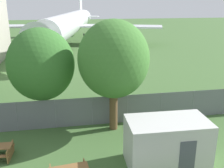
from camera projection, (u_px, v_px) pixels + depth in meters
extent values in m
cylinder|color=slate|center=(17.00, 117.00, 17.57)|extent=(0.07, 0.07, 2.08)
cylinder|color=slate|center=(55.00, 114.00, 18.01)|extent=(0.07, 0.07, 2.08)
cylinder|color=slate|center=(92.00, 111.00, 18.44)|extent=(0.07, 0.07, 2.08)
cylinder|color=slate|center=(127.00, 109.00, 18.88)|extent=(0.07, 0.07, 2.08)
cylinder|color=slate|center=(161.00, 106.00, 19.31)|extent=(0.07, 0.07, 2.08)
cylinder|color=slate|center=(193.00, 104.00, 19.75)|extent=(0.07, 0.07, 2.08)
cylinder|color=slate|center=(224.00, 102.00, 20.18)|extent=(0.07, 0.07, 2.08)
cube|color=slate|center=(92.00, 111.00, 18.44)|extent=(56.00, 0.01, 2.08)
cylinder|color=silver|center=(70.00, 24.00, 50.38)|extent=(11.04, 35.53, 4.12)
cone|color=silver|center=(41.00, 38.00, 31.56)|extent=(4.85, 4.85, 4.12)
cone|color=silver|center=(83.00, 17.00, 69.69)|extent=(4.65, 5.78, 3.71)
cube|color=silver|center=(121.00, 26.00, 52.07)|extent=(16.68, 9.97, 0.30)
cylinder|color=#939399|center=(110.00, 31.00, 52.80)|extent=(2.55, 4.00, 1.85)
cube|color=silver|center=(21.00, 26.00, 52.43)|extent=(16.20, 5.90, 0.30)
cylinder|color=#939399|center=(34.00, 31.00, 53.07)|extent=(2.55, 4.00, 1.85)
cube|color=silver|center=(81.00, 17.00, 65.94)|extent=(9.53, 5.02, 0.20)
cylinder|color=#2D2D33|center=(58.00, 51.00, 40.37)|extent=(0.24, 0.24, 2.14)
cylinder|color=#2D2D33|center=(58.00, 56.00, 40.61)|extent=(0.40, 0.61, 0.56)
cylinder|color=#2D2D33|center=(84.00, 39.00, 52.97)|extent=(0.24, 0.24, 2.14)
cylinder|color=#2D2D33|center=(84.00, 43.00, 53.22)|extent=(0.40, 0.61, 0.56)
cylinder|color=#2D2D33|center=(60.00, 39.00, 53.06)|extent=(0.24, 0.24, 2.14)
cylinder|color=#2D2D33|center=(60.00, 43.00, 53.30)|extent=(0.40, 0.61, 0.56)
cube|color=silver|center=(167.00, 142.00, 13.96)|extent=(4.36, 2.49, 2.55)
cube|color=#4C515B|center=(187.00, 158.00, 13.02)|extent=(0.84, 0.06, 1.90)
cube|color=brown|center=(10.00, 151.00, 14.75)|extent=(0.15, 1.40, 0.74)
cube|color=brown|center=(68.00, 167.00, 13.22)|extent=(1.92, 0.49, 0.04)
cylinder|color=#4C3823|center=(45.00, 107.00, 18.81)|extent=(0.55, 0.55, 2.39)
ellipsoid|color=#38702D|center=(41.00, 64.00, 17.86)|extent=(4.55, 4.55, 5.00)
cylinder|color=brown|center=(113.00, 109.00, 17.76)|extent=(0.55, 0.55, 2.95)
ellipsoid|color=#427A33|center=(114.00, 59.00, 16.72)|extent=(4.60, 4.60, 5.06)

